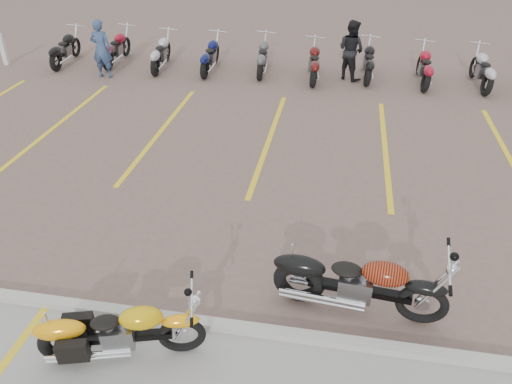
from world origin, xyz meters
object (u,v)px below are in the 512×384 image
flame_cruiser (355,283)px  bollard (3,50)px  person_a (101,49)px  yellow_cruiser (118,332)px  person_b (351,50)px

flame_cruiser → bollard: (-11.60, 9.47, 0.01)m
bollard → person_a: bearing=-9.1°
person_a → bollard: 3.89m
person_a → bollard: bearing=-10.3°
bollard → flame_cruiser: bearing=-39.2°
yellow_cruiser → person_b: size_ratio=1.14×
yellow_cruiser → flame_cruiser: size_ratio=0.84×
yellow_cruiser → person_b: (2.64, 11.39, 0.47)m
bollard → person_b: bearing=2.9°
person_b → bollard: 11.37m
person_a → person_b: size_ratio=0.99×
person_a → yellow_cruiser: bearing=114.4°
person_b → flame_cruiser: bearing=128.4°
flame_cruiser → person_b: 10.05m
yellow_cruiser → bollard: 13.89m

